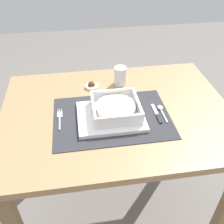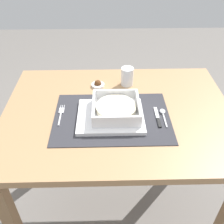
{
  "view_description": "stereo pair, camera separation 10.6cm",
  "coord_description": "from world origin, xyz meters",
  "px_view_note": "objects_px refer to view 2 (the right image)",
  "views": [
    {
      "loc": [
        -0.15,
        -0.87,
        1.44
      ],
      "look_at": [
        -0.03,
        -0.05,
        0.79
      ],
      "focal_mm": 41.4,
      "sensor_mm": 36.0,
      "label": 1
    },
    {
      "loc": [
        -0.05,
        -0.88,
        1.44
      ],
      "look_at": [
        -0.03,
        -0.05,
        0.79
      ],
      "focal_mm": 41.4,
      "sensor_mm": 36.0,
      "label": 2
    }
  ],
  "objects_px": {
    "dining_table": "(118,130)",
    "fork": "(61,113)",
    "porridge_bowl": "(116,109)",
    "spoon": "(163,113)",
    "condiment_saucer": "(98,84)",
    "butter_knife": "(158,118)",
    "drinking_glass": "(127,77)"
  },
  "relations": [
    {
      "from": "dining_table",
      "to": "porridge_bowl",
      "type": "bearing_deg",
      "value": -107.17
    },
    {
      "from": "dining_table",
      "to": "fork",
      "type": "distance_m",
      "value": 0.27
    },
    {
      "from": "spoon",
      "to": "drinking_glass",
      "type": "xyz_separation_m",
      "value": [
        -0.14,
        0.24,
        0.03
      ]
    },
    {
      "from": "fork",
      "to": "condiment_saucer",
      "type": "xyz_separation_m",
      "value": [
        0.15,
        0.22,
        0.0
      ]
    },
    {
      "from": "porridge_bowl",
      "to": "spoon",
      "type": "bearing_deg",
      "value": 1.55
    },
    {
      "from": "dining_table",
      "to": "butter_knife",
      "type": "height_order",
      "value": "butter_knife"
    },
    {
      "from": "porridge_bowl",
      "to": "spoon",
      "type": "distance_m",
      "value": 0.2
    },
    {
      "from": "porridge_bowl",
      "to": "butter_knife",
      "type": "distance_m",
      "value": 0.18
    },
    {
      "from": "fork",
      "to": "drinking_glass",
      "type": "relative_size",
      "value": 1.52
    },
    {
      "from": "dining_table",
      "to": "butter_knife",
      "type": "bearing_deg",
      "value": -21.02
    },
    {
      "from": "dining_table",
      "to": "spoon",
      "type": "distance_m",
      "value": 0.22
    },
    {
      "from": "dining_table",
      "to": "porridge_bowl",
      "type": "xyz_separation_m",
      "value": [
        -0.01,
        -0.04,
        0.15
      ]
    },
    {
      "from": "drinking_glass",
      "to": "condiment_saucer",
      "type": "relative_size",
      "value": 1.4
    },
    {
      "from": "butter_knife",
      "to": "condiment_saucer",
      "type": "distance_m",
      "value": 0.36
    },
    {
      "from": "porridge_bowl",
      "to": "condiment_saucer",
      "type": "distance_m",
      "value": 0.25
    },
    {
      "from": "dining_table",
      "to": "fork",
      "type": "bearing_deg",
      "value": -175.83
    },
    {
      "from": "fork",
      "to": "spoon",
      "type": "xyz_separation_m",
      "value": [
        0.43,
        -0.01,
        0.0
      ]
    },
    {
      "from": "spoon",
      "to": "butter_knife",
      "type": "distance_m",
      "value": 0.04
    },
    {
      "from": "drinking_glass",
      "to": "condiment_saucer",
      "type": "height_order",
      "value": "drinking_glass"
    },
    {
      "from": "butter_knife",
      "to": "drinking_glass",
      "type": "relative_size",
      "value": 1.47
    },
    {
      "from": "dining_table",
      "to": "drinking_glass",
      "type": "xyz_separation_m",
      "value": [
        0.05,
        0.21,
        0.15
      ]
    },
    {
      "from": "drinking_glass",
      "to": "dining_table",
      "type": "bearing_deg",
      "value": -103.79
    },
    {
      "from": "dining_table",
      "to": "drinking_glass",
      "type": "bearing_deg",
      "value": 76.21
    },
    {
      "from": "dining_table",
      "to": "porridge_bowl",
      "type": "distance_m",
      "value": 0.15
    },
    {
      "from": "fork",
      "to": "spoon",
      "type": "bearing_deg",
      "value": 0.8
    },
    {
      "from": "dining_table",
      "to": "butter_knife",
      "type": "distance_m",
      "value": 0.21
    },
    {
      "from": "spoon",
      "to": "porridge_bowl",
      "type": "bearing_deg",
      "value": 177.48
    },
    {
      "from": "fork",
      "to": "butter_knife",
      "type": "relative_size",
      "value": 1.03
    },
    {
      "from": "spoon",
      "to": "condiment_saucer",
      "type": "bearing_deg",
      "value": 136.5
    },
    {
      "from": "fork",
      "to": "butter_knife",
      "type": "bearing_deg",
      "value": -3.62
    },
    {
      "from": "butter_knife",
      "to": "condiment_saucer",
      "type": "bearing_deg",
      "value": 138.22
    },
    {
      "from": "fork",
      "to": "condiment_saucer",
      "type": "distance_m",
      "value": 0.26
    }
  ]
}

